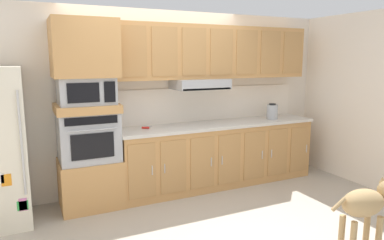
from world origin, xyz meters
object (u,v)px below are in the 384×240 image
microwave (86,91)px  screwdriver (146,128)px  built_in_oven (88,136)px  electric_kettle (272,112)px  dog (369,203)px

microwave → screwdriver: (0.76, 0.06, -0.53)m
built_in_oven → electric_kettle: 2.76m
dog → screwdriver: bearing=129.8°
electric_kettle → dog: electric_kettle is taller
screwdriver → microwave: bearing=-175.6°
microwave → electric_kettle: size_ratio=2.68×
built_in_oven → microwave: 0.56m
built_in_oven → dog: built_in_oven is taller
built_in_oven → dog: 3.19m
built_in_oven → dog: size_ratio=0.80×
built_in_oven → screwdriver: built_in_oven is taller
screwdriver → dog: (1.53, -2.24, -0.48)m
built_in_oven → dog: (2.29, -2.18, -0.45)m
screwdriver → dog: size_ratio=0.19×
screwdriver → electric_kettle: size_ratio=0.70×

